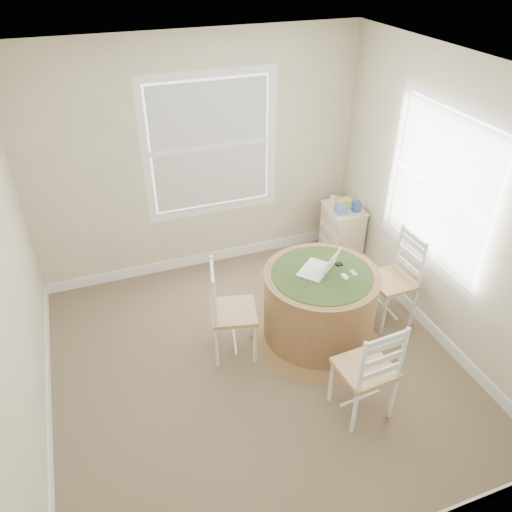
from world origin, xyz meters
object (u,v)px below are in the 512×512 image
chair_near (365,368)px  laptop (319,269)px  chair_right (392,280)px  chair_left (234,311)px  round_table (319,304)px  corner_chest (342,232)px

chair_near → laptop: laptop is taller
chair_right → laptop: 0.87m
chair_left → chair_near: 1.27m
round_table → laptop: size_ratio=2.82×
corner_chest → round_table: bearing=-125.3°
chair_near → corner_chest: chair_near is taller
chair_left → chair_near: bearing=-129.7°
chair_near → laptop: bearing=-96.2°
round_table → chair_right: chair_right is taller
chair_near → laptop: size_ratio=2.15×
round_table → chair_near: (-0.05, -0.91, 0.06)m
chair_left → laptop: bearing=-80.8°
round_table → laptop: bearing=104.5°
corner_chest → chair_left: bearing=-145.9°
chair_left → round_table: bearing=-83.9°
chair_left → laptop: laptop is taller
laptop → chair_near: bearing=47.6°
round_table → chair_near: size_ratio=1.31×
chair_left → laptop: size_ratio=2.15×
round_table → chair_near: chair_near is taller
chair_right → laptop: bearing=-93.4°
chair_near → corner_chest: bearing=-118.0°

